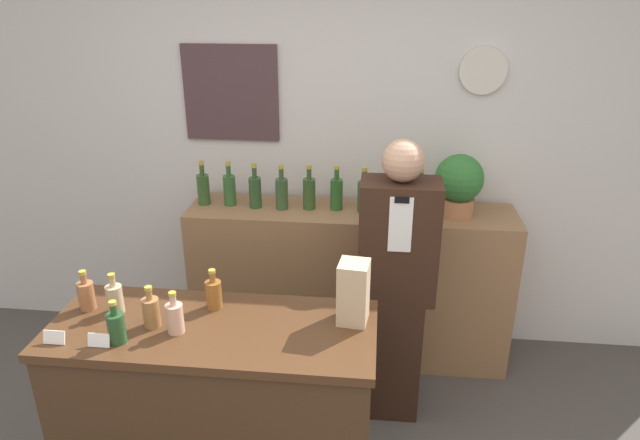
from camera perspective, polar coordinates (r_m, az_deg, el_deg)
The scene contains 23 objects.
back_wall at distance 3.63m, azimuth 0.37°, elevation 7.74°, with size 5.20×0.09×2.70m.
back_shelf at distance 3.68m, azimuth 2.95°, elevation -6.37°, with size 1.99×0.43×1.01m.
display_counter at distance 2.78m, azimuth -10.03°, elevation -18.55°, with size 1.39×0.57×0.95m.
shopkeeper at distance 3.07m, azimuth 7.58°, elevation -6.64°, with size 0.40×0.25×1.60m.
potted_plant at distance 3.42m, azimuth 13.72°, elevation 3.63°, with size 0.28×0.28×0.37m.
paper_bag at distance 2.42m, azimuth 3.36°, elevation -7.24°, with size 0.14×0.14×0.28m.
price_card_left at distance 2.57m, azimuth -25.05°, elevation -10.58°, with size 0.09×0.02×0.06m.
price_card_right at distance 2.48m, azimuth -21.25°, elevation -11.14°, with size 0.09×0.02×0.06m.
counter_bottle_0 at distance 2.74m, azimuth -22.33°, elevation -6.92°, with size 0.07×0.07×0.19m.
counter_bottle_1 at distance 2.67m, azimuth -19.84°, elevation -7.34°, with size 0.07×0.07×0.19m.
counter_bottle_2 at distance 2.46m, azimuth -19.70°, elevation -10.03°, with size 0.07×0.07×0.19m.
counter_bottle_3 at distance 2.52m, azimuth -16.53°, elevation -8.74°, with size 0.07×0.07×0.19m.
counter_bottle_4 at distance 2.45m, azimuth -14.31°, elevation -9.39°, with size 0.07×0.07×0.19m.
counter_bottle_5 at distance 2.59m, azimuth -10.59°, elevation -7.23°, with size 0.07×0.07×0.19m.
shelf_bottle_0 at distance 3.60m, azimuth -11.59°, elevation 3.14°, with size 0.08×0.08×0.28m.
shelf_bottle_1 at distance 3.55m, azimuth -9.03°, elevation 3.08°, with size 0.08×0.08×0.28m.
shelf_bottle_2 at distance 3.50m, azimuth -6.50°, elevation 2.88°, with size 0.08×0.08×0.28m.
shelf_bottle_3 at distance 3.46m, azimuth -3.85°, elevation 2.76°, with size 0.08×0.08×0.28m.
shelf_bottle_4 at distance 3.45m, azimuth -1.09°, elevation 2.77°, with size 0.08×0.08×0.28m.
shelf_bottle_5 at distance 3.44m, azimuth 1.66°, elevation 2.72°, with size 0.08×0.08×0.28m.
shelf_bottle_6 at distance 3.42m, azimuth 4.39°, elevation 2.50°, with size 0.08×0.08×0.28m.
shelf_bottle_7 at distance 3.41m, azimuth 7.16°, elevation 2.33°, with size 0.08×0.08×0.28m.
shelf_bottle_8 at distance 3.44m, azimuth 9.91°, elevation 2.34°, with size 0.08×0.08×0.28m.
Camera 1 is at (0.35, -1.49, 2.29)m, focal length 32.00 mm.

